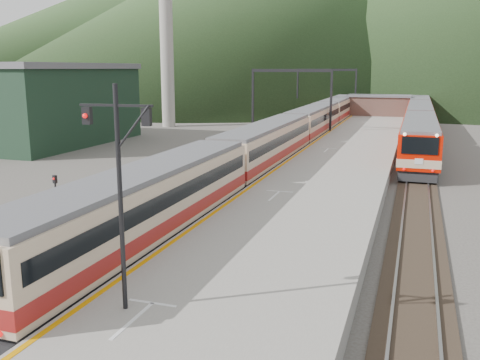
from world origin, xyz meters
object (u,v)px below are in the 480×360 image
(second_train, at_px, (419,119))
(worker, at_px, (12,249))
(signal_mast, at_px, (119,175))
(main_train, at_px, (295,132))

(second_train, relative_size, worker, 32.28)
(worker, bearing_deg, signal_mast, -177.04)
(second_train, xyz_separation_m, worker, (-15.44, -52.44, -1.10))
(signal_mast, bearing_deg, main_train, 94.85)
(main_train, xyz_separation_m, worker, (-3.94, -34.24, -1.08))
(second_train, bearing_deg, main_train, -122.28)
(main_train, xyz_separation_m, signal_mast, (3.19, -37.66, 3.04))
(main_train, bearing_deg, signal_mast, -85.15)
(second_train, height_order, worker, second_train)
(main_train, height_order, signal_mast, signal_mast)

